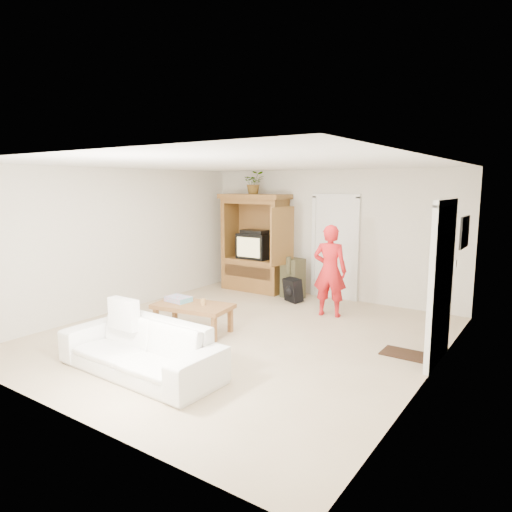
{
  "coord_description": "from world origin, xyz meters",
  "views": [
    {
      "loc": [
        3.97,
        -5.47,
        2.3
      ],
      "look_at": [
        -0.16,
        0.6,
        1.15
      ],
      "focal_mm": 32.0,
      "sensor_mm": 36.0,
      "label": 1
    }
  ],
  "objects_px": {
    "sofa": "(140,348)",
    "coffee_table": "(193,308)",
    "man": "(330,271)",
    "armoire": "(256,249)"
  },
  "relations": [
    {
      "from": "sofa",
      "to": "coffee_table",
      "type": "relative_size",
      "value": 1.69
    },
    {
      "from": "armoire",
      "to": "man",
      "type": "xyz_separation_m",
      "value": [
        2.2,
        -0.92,
        -0.1
      ]
    },
    {
      "from": "man",
      "to": "armoire",
      "type": "bearing_deg",
      "value": -34.38
    },
    {
      "from": "armoire",
      "to": "sofa",
      "type": "height_order",
      "value": "armoire"
    },
    {
      "from": "man",
      "to": "coffee_table",
      "type": "relative_size",
      "value": 1.25
    },
    {
      "from": "armoire",
      "to": "sofa",
      "type": "relative_size",
      "value": 0.96
    },
    {
      "from": "sofa",
      "to": "coffee_table",
      "type": "xyz_separation_m",
      "value": [
        -0.53,
        1.55,
        0.07
      ]
    },
    {
      "from": "armoire",
      "to": "man",
      "type": "relative_size",
      "value": 1.29
    },
    {
      "from": "sofa",
      "to": "armoire",
      "type": "bearing_deg",
      "value": 108.24
    },
    {
      "from": "sofa",
      "to": "man",
      "type": "bearing_deg",
      "value": 78.28
    }
  ]
}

